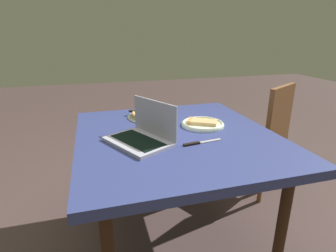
{
  "coord_description": "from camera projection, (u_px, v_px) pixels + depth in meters",
  "views": [
    {
      "loc": [
        1.36,
        -0.43,
        1.28
      ],
      "look_at": [
        0.03,
        -0.06,
        0.79
      ],
      "focal_mm": 28.64,
      "sensor_mm": 36.0,
      "label": 1
    }
  ],
  "objects": [
    {
      "name": "ground_plane",
      "position": [
        175.0,
        237.0,
        1.77
      ],
      "size": [
        12.0,
        12.0,
        0.0
      ],
      "primitive_type": "plane",
      "color": "#4D3A38"
    },
    {
      "name": "pizza_plate",
      "position": [
        202.0,
        123.0,
        1.65
      ],
      "size": [
        0.26,
        0.26,
        0.04
      ],
      "color": "white",
      "rests_on": "dining_table"
    },
    {
      "name": "chair_near",
      "position": [
        264.0,
        132.0,
        2.16
      ],
      "size": [
        0.53,
        0.53,
        0.91
      ],
      "color": "brown",
      "rests_on": "ground_plane"
    },
    {
      "name": "laptop",
      "position": [
        143.0,
        134.0,
        1.4
      ],
      "size": [
        0.41,
        0.36,
        0.21
      ],
      "color": "#B0AFC5",
      "rests_on": "dining_table"
    },
    {
      "name": "pizza_tray",
      "position": [
        153.0,
        114.0,
        1.82
      ],
      "size": [
        0.34,
        0.34,
        0.04
      ],
      "color": "#99A09B",
      "rests_on": "dining_table"
    },
    {
      "name": "dining_table",
      "position": [
        176.0,
        145.0,
        1.55
      ],
      "size": [
        1.17,
        1.1,
        0.73
      ],
      "color": "navy",
      "rests_on": "ground_plane"
    },
    {
      "name": "table_knife",
      "position": [
        199.0,
        143.0,
        1.39
      ],
      "size": [
        0.05,
        0.22,
        0.01
      ],
      "color": "beige",
      "rests_on": "dining_table"
    }
  ]
}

